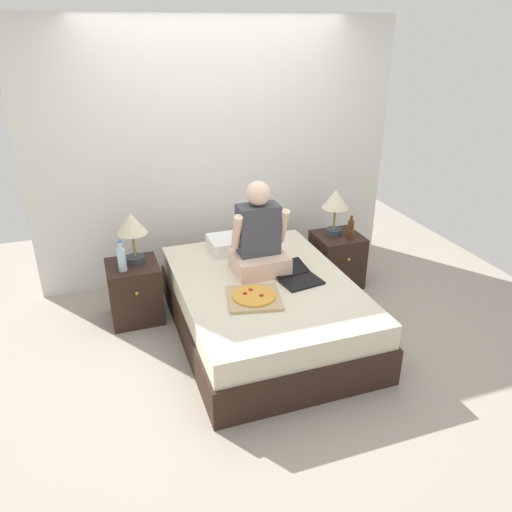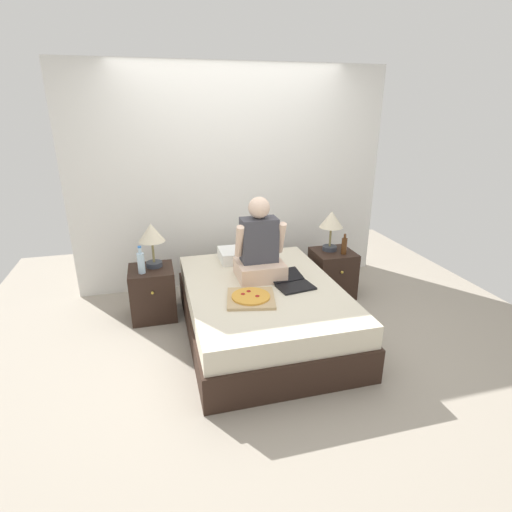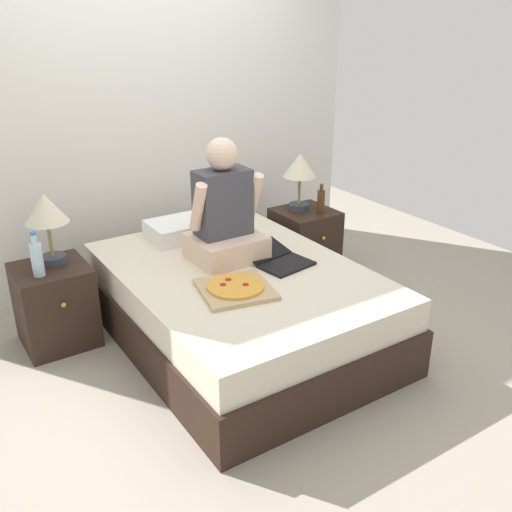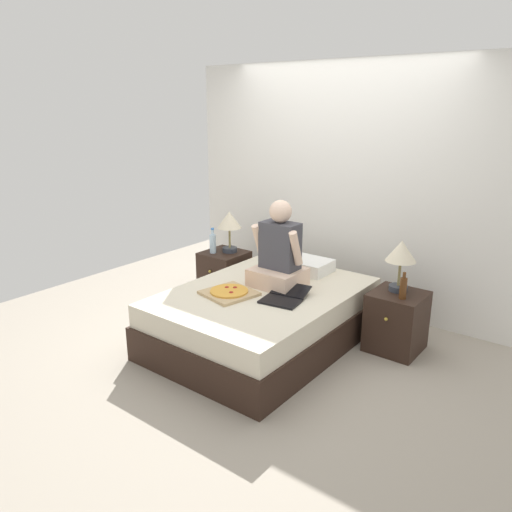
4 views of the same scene
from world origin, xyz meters
The scene contains 13 objects.
ground_plane centered at (0.00, 0.00, 0.00)m, with size 5.63×5.63×0.00m, color #9E9384.
wall_back centered at (0.00, 1.33, 1.25)m, with size 3.63×0.12×2.50m, color silver.
bed centered at (0.00, 0.00, 0.25)m, with size 1.40×1.94×0.50m.
nightstand_left centered at (-1.00, 0.61, 0.26)m, with size 0.44×0.47×0.53m.
lamp_on_left_nightstand centered at (-0.96, 0.66, 0.85)m, with size 0.26×0.26×0.45m.
water_bottle centered at (-1.08, 0.52, 0.64)m, with size 0.07×0.07×0.28m.
nightstand_right centered at (1.00, 0.61, 0.26)m, with size 0.44×0.47×0.53m.
lamp_on_right_nightstand centered at (0.97, 0.66, 0.85)m, with size 0.26×0.26×0.45m.
beer_bottle centered at (1.07, 0.51, 0.62)m, with size 0.06×0.06×0.23m.
pillow centered at (-0.02, 0.69, 0.56)m, with size 0.52×0.34×0.12m, color white.
person_seated centered at (0.02, 0.20, 0.79)m, with size 0.47×0.40×0.78m.
laptop centered at (0.26, -0.06, 0.52)m, with size 0.38×0.46×0.07m.
pizza_box centered at (-0.18, -0.26, 0.52)m, with size 0.47×0.47×0.05m.
Camera 2 is at (-0.91, -3.22, 2.05)m, focal length 28.00 mm.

